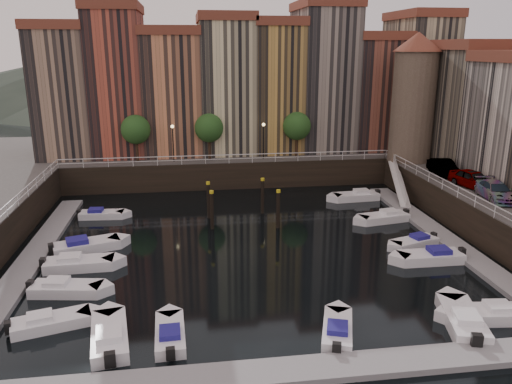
{
  "coord_description": "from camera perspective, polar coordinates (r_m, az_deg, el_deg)",
  "views": [
    {
      "loc": [
        -4.43,
        -37.28,
        15.26
      ],
      "look_at": [
        1.31,
        4.0,
        3.12
      ],
      "focal_mm": 35.0,
      "sensor_mm": 36.0,
      "label": 1
    }
  ],
  "objects": [
    {
      "name": "ground",
      "position": [
        40.53,
        -1.07,
        -5.88
      ],
      "size": [
        200.0,
        200.0,
        0.0
      ],
      "primitive_type": "plane",
      "color": "black",
      "rests_on": "ground"
    },
    {
      "name": "quay_far",
      "position": [
        64.91,
        -3.84,
        3.96
      ],
      "size": [
        80.0,
        20.0,
        3.0
      ],
      "primitive_type": "cube",
      "color": "black",
      "rests_on": "ground"
    },
    {
      "name": "dock_left",
      "position": [
        41.02,
        -24.14,
        -6.84
      ],
      "size": [
        2.0,
        28.0,
        0.35
      ],
      "primitive_type": "cube",
      "color": "gray",
      "rests_on": "ground"
    },
    {
      "name": "dock_right",
      "position": [
        44.38,
        20.42,
        -4.7
      ],
      "size": [
        2.0,
        28.0,
        0.35
      ],
      "primitive_type": "cube",
      "color": "gray",
      "rests_on": "ground"
    },
    {
      "name": "dock_near",
      "position": [
        25.66,
        3.78,
        -19.8
      ],
      "size": [
        30.0,
        2.0,
        0.35
      ],
      "primitive_type": "cube",
      "color": "gray",
      "rests_on": "ground"
    },
    {
      "name": "mountains",
      "position": [
        147.59,
        -5.68,
        13.31
      ],
      "size": [
        145.0,
        100.0,
        18.0
      ],
      "color": "#2D382D",
      "rests_on": "ground"
    },
    {
      "name": "far_terrace",
      "position": [
        61.42,
        -0.68,
        12.22
      ],
      "size": [
        48.7,
        10.3,
        17.5
      ],
      "color": "#9B7B62",
      "rests_on": "quay_far"
    },
    {
      "name": "corner_tower",
      "position": [
        57.48,
        17.57,
        10.44
      ],
      "size": [
        5.2,
        5.2,
        13.8
      ],
      "color": "#6B5B4C",
      "rests_on": "quay_right"
    },
    {
      "name": "promenade_trees",
      "position": [
        56.24,
        -4.71,
        7.31
      ],
      "size": [
        21.2,
        3.2,
        5.2
      ],
      "color": "black",
      "rests_on": "quay_far"
    },
    {
      "name": "street_lamps",
      "position": [
        55.39,
        -4.29,
        6.46
      ],
      "size": [
        10.36,
        0.36,
        4.18
      ],
      "color": "black",
      "rests_on": "quay_far"
    },
    {
      "name": "railings",
      "position": [
        43.92,
        -1.86,
        1.09
      ],
      "size": [
        36.08,
        34.04,
        0.52
      ],
      "color": "white",
      "rests_on": "ground"
    },
    {
      "name": "gangway",
      "position": [
        53.64,
        16.03,
        1.19
      ],
      "size": [
        2.78,
        8.32,
        3.73
      ],
      "color": "white",
      "rests_on": "ground"
    },
    {
      "name": "mooring_pilings",
      "position": [
        44.88,
        -1.8,
        -1.42
      ],
      "size": [
        6.24,
        4.48,
        3.78
      ],
      "color": "black",
      "rests_on": "ground"
    },
    {
      "name": "boat_left_0",
      "position": [
        31.3,
        -22.54,
        -13.58
      ],
      "size": [
        4.6,
        2.73,
        1.03
      ],
      "rotation": [
        0.0,
        0.0,
        0.28
      ],
      "color": "white",
      "rests_on": "ground"
    },
    {
      "name": "boat_left_1",
      "position": [
        34.8,
        -21.0,
        -10.26
      ],
      "size": [
        4.85,
        2.38,
        1.09
      ],
      "rotation": [
        0.0,
        0.0,
        -0.15
      ],
      "color": "white",
      "rests_on": "ground"
    },
    {
      "name": "boat_left_2",
      "position": [
        38.15,
        -19.69,
        -7.71
      ],
      "size": [
        5.07,
        1.95,
        1.16
      ],
      "rotation": [
        0.0,
        0.0,
        0.03
      ],
      "color": "white",
      "rests_on": "ground"
    },
    {
      "name": "boat_left_3",
      "position": [
        41.17,
        -18.96,
        -5.84
      ],
      "size": [
        5.35,
        3.33,
        1.2
      ],
      "rotation": [
        0.0,
        0.0,
        0.31
      ],
      "color": "white",
      "rests_on": "ground"
    },
    {
      "name": "boat_left_4",
      "position": [
        48.53,
        -17.32,
        -2.45
      ],
      "size": [
        4.28,
        1.82,
        0.97
      ],
      "rotation": [
        0.0,
        0.0,
        -0.07
      ],
      "color": "white",
      "rests_on": "ground"
    },
    {
      "name": "boat_right_0",
      "position": [
        32.7,
        25.1,
        -12.51
      ],
      "size": [
        4.89,
        2.2,
        1.1
      ],
      "rotation": [
        0.0,
        0.0,
        3.04
      ],
      "color": "white",
      "rests_on": "ground"
    },
    {
      "name": "boat_right_1",
      "position": [
        39.27,
        19.45,
        -7.0
      ],
      "size": [
        5.0,
        1.86,
        1.15
      ],
      "rotation": [
        0.0,
        0.0,
        3.13
      ],
      "color": "white",
      "rests_on": "ground"
    },
    {
      "name": "boat_right_2",
      "position": [
        41.91,
        17.73,
        -5.45
      ],
      "size": [
        4.26,
        2.63,
        0.96
      ],
      "rotation": [
        0.0,
        0.0,
        3.45
      ],
      "color": "white",
      "rests_on": "ground"
    },
    {
      "name": "boat_right_3",
      "position": [
        46.87,
        14.49,
        -2.82
      ],
      "size": [
        4.92,
        2.52,
        1.1
      ],
      "rotation": [
        0.0,
        0.0,
        3.32
      ],
      "color": "white",
      "rests_on": "ground"
    },
    {
      "name": "boat_right_4",
      "position": [
        52.78,
        11.46,
        -0.47
      ],
      "size": [
        5.01,
        2.13,
        1.14
      ],
      "rotation": [
        0.0,
        0.0,
        3.21
      ],
      "color": "white",
      "rests_on": "ground"
    },
    {
      "name": "boat_near_0",
      "position": [
        28.76,
        -16.39,
        -15.61
      ],
      "size": [
        2.56,
        5.23,
        1.18
      ],
      "rotation": [
        0.0,
        0.0,
        1.72
      ],
      "color": "white",
      "rests_on": "ground"
    },
    {
      "name": "boat_near_1",
      "position": [
        28.36,
        -9.79,
        -15.78
      ],
      "size": [
        1.73,
        4.35,
        0.99
      ],
      "rotation": [
        0.0,
        0.0,
        1.61
      ],
      "color": "white",
      "rests_on": "ground"
    },
    {
      "name": "boat_near_2",
      "position": [
        28.7,
        9.28,
        -15.33
      ],
      "size": [
        2.75,
        4.42,
        0.99
      ],
      "rotation": [
        0.0,
        0.0,
        1.25
      ],
      "color": "white",
      "rests_on": "ground"
    },
    {
      "name": "boat_near_3",
      "position": [
        31.4,
        22.55,
        -13.36
      ],
      "size": [
        3.03,
        5.34,
        1.19
      ],
      "rotation": [
        0.0,
        0.0,
        1.32
      ],
      "color": "white",
      "rests_on": "ground"
    },
    {
      "name": "car_a",
      "position": [
        48.69,
        23.53,
        1.25
      ],
      "size": [
        2.86,
        5.01,
        1.61
      ],
      "primitive_type": "imported",
      "rotation": [
        0.0,
        0.0,
        0.22
      ],
      "color": "gray",
      "rests_on": "quay_right"
    },
    {
      "name": "car_b",
      "position": [
        52.2,
        20.65,
        2.49
      ],
      "size": [
        2.13,
        4.96,
        1.59
      ],
      "primitive_type": "imported",
      "rotation": [
        0.0,
        0.0,
        -0.09
      ],
      "color": "gray",
      "rests_on": "quay_right"
    },
    {
      "name": "car_c",
      "position": [
        45.82,
        25.7,
        0.01
      ],
      "size": [
        2.69,
        5.19,
        1.44
      ],
      "primitive_type": "imported",
      "rotation": [
        0.0,
        0.0,
        -0.14
      ],
      "color": "gray",
      "rests_on": "quay_right"
    }
  ]
}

